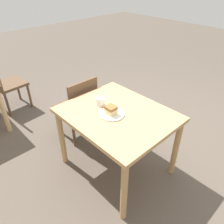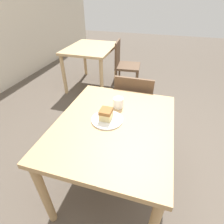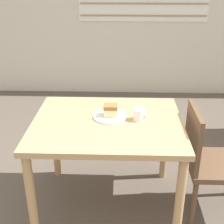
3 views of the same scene
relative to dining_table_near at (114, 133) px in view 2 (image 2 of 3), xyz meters
name	(u,v)px [view 2 (image 2 of 3)]	position (x,y,z in m)	size (l,w,h in m)	color
ground_plane	(167,185)	(0.10, -0.52, -0.64)	(14.00, 14.00, 0.00)	brown
dining_table_near	(114,133)	(0.00, 0.00, 0.00)	(1.05, 0.87, 0.74)	tan
dining_table_far	(91,53)	(1.94, 0.98, -0.02)	(1.00, 0.79, 0.73)	tan
chair_near_window	(134,104)	(0.73, -0.04, -0.18)	(0.42, 0.42, 0.85)	brown
chair_far_corner	(124,63)	(2.03, 0.38, -0.18)	(0.46, 0.46, 0.85)	brown
plate	(107,120)	(0.02, 0.06, 0.11)	(0.24, 0.24, 0.01)	white
cake_slice	(106,114)	(0.02, 0.07, 0.15)	(0.10, 0.09, 0.08)	beige
coffee_mug	(118,102)	(0.22, 0.03, 0.14)	(0.09, 0.08, 0.08)	white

